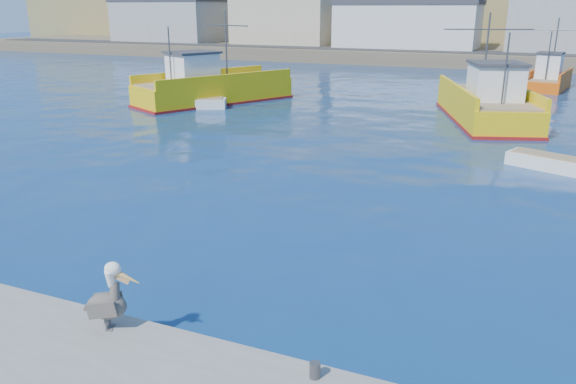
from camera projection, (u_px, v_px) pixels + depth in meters
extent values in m
plane|color=navy|center=(251.00, 288.00, 14.25)|extent=(260.00, 260.00, 0.00)
cylinder|color=#4C4C4C|center=(315.00, 370.00, 9.96)|extent=(0.20, 0.20, 0.30)
cube|color=brown|center=(487.00, 53.00, 76.88)|extent=(160.00, 30.00, 1.60)
cube|color=olive|center=(503.00, 12.00, 97.96)|extent=(180.00, 40.00, 14.00)
cube|color=#2D2D2D|center=(480.00, 52.00, 67.01)|extent=(150.00, 5.00, 0.10)
cube|color=gray|center=(170.00, 22.00, 89.23)|extent=(16.00, 10.00, 6.00)
cube|color=#333338|center=(169.00, 0.00, 88.19)|extent=(16.32, 10.20, 0.60)
cube|color=tan|center=(285.00, 19.00, 81.61)|extent=(14.00, 9.00, 7.00)
cube|color=silver|center=(409.00, 26.00, 75.13)|extent=(18.00, 11.00, 5.50)
cube|color=#333338|center=(410.00, 2.00, 74.18)|extent=(18.36, 11.22, 0.60)
cube|color=gray|center=(575.00, 24.00, 67.51)|extent=(15.00, 10.00, 6.50)
cube|color=#E4BA0D|center=(215.00, 92.00, 41.90)|extent=(8.83, 12.27, 1.53)
cube|color=#E4BA0D|center=(228.00, 79.00, 40.21)|extent=(5.43, 10.39, 0.70)
cube|color=#E4BA0D|center=(201.00, 75.00, 42.89)|extent=(5.43, 10.39, 0.70)
cube|color=maroon|center=(215.00, 101.00, 42.13)|extent=(9.01, 12.52, 0.25)
cube|color=#8C7251|center=(214.00, 81.00, 41.65)|extent=(8.34, 11.71, 0.10)
cube|color=white|center=(193.00, 68.00, 40.24)|extent=(3.78, 3.87, 2.00)
cube|color=#333338|center=(192.00, 52.00, 39.90)|extent=(4.12, 4.27, 0.15)
cylinder|color=#4C4C4C|center=(226.00, 46.00, 41.60)|extent=(0.16, 0.16, 5.00)
cylinder|color=#4C4C4C|center=(170.00, 57.00, 38.88)|extent=(0.13, 0.13, 4.00)
cylinder|color=#4C4C4C|center=(225.00, 25.00, 41.13)|extent=(4.93, 2.56, 0.08)
cube|color=#E4BA0D|center=(485.00, 108.00, 35.25)|extent=(7.27, 11.99, 1.47)
cube|color=#E4BA0D|center=(517.00, 91.00, 34.76)|extent=(3.71, 10.62, 0.70)
cube|color=#E4BA0D|center=(457.00, 91.00, 35.05)|extent=(3.71, 10.62, 0.70)
cube|color=maroon|center=(484.00, 119.00, 35.46)|extent=(7.42, 12.23, 0.25)
cube|color=#8C7251|center=(486.00, 96.00, 35.00)|extent=(6.84, 11.46, 0.10)
cube|color=white|center=(495.00, 82.00, 33.06)|extent=(3.49, 3.55, 2.00)
cube|color=#333338|center=(498.00, 63.00, 32.72)|extent=(3.78, 3.93, 0.15)
cylinder|color=#4C4C4C|center=(486.00, 54.00, 35.30)|extent=(0.15, 0.15, 5.00)
cylinder|color=#4C4C4C|center=(505.00, 70.00, 31.17)|extent=(0.13, 0.13, 4.00)
cylinder|color=#4C4C4C|center=(489.00, 29.00, 34.84)|extent=(5.23, 1.80, 0.08)
cube|color=#E6530A|center=(549.00, 84.00, 48.73)|extent=(3.86, 7.52, 0.93)
cube|color=#E6530A|center=(566.00, 75.00, 47.82)|extent=(1.35, 6.95, 0.70)
cube|color=#E6530A|center=(534.00, 73.00, 49.12)|extent=(1.35, 6.95, 0.70)
cube|color=#8C7251|center=(549.00, 78.00, 48.57)|extent=(3.60, 7.20, 0.10)
cube|color=white|center=(549.00, 66.00, 47.38)|extent=(2.16, 2.09, 2.00)
cube|color=#333338|center=(551.00, 53.00, 47.03)|extent=(2.33, 2.32, 0.15)
cylinder|color=#4C4C4C|center=(555.00, 48.00, 48.37)|extent=(0.14, 0.14, 5.00)
cylinder|color=#4C4C4C|center=(548.00, 56.00, 46.24)|extent=(0.12, 0.12, 4.00)
cylinder|color=#4C4C4C|center=(558.00, 30.00, 47.90)|extent=(3.72, 0.72, 0.08)
cube|color=silver|center=(197.00, 105.00, 39.55)|extent=(4.29, 2.99, 0.81)
cube|color=#8C7251|center=(196.00, 98.00, 39.41)|extent=(3.79, 2.54, 0.08)
cube|color=silver|center=(550.00, 164.00, 24.64)|extent=(3.78, 2.52, 0.72)
cube|color=#8C7251|center=(551.00, 156.00, 24.52)|extent=(3.35, 2.13, 0.07)
cylinder|color=#595451|center=(106.00, 324.00, 11.42)|extent=(0.08, 0.08, 0.28)
cube|color=#595451|center=(109.00, 330.00, 11.46)|extent=(0.17, 0.16, 0.02)
cylinder|color=#595451|center=(109.00, 320.00, 11.59)|extent=(0.08, 0.08, 0.28)
cube|color=#595451|center=(112.00, 325.00, 11.63)|extent=(0.17, 0.16, 0.02)
ellipsoid|color=#38332D|center=(107.00, 306.00, 11.39)|extent=(0.94, 0.74, 0.56)
cube|color=#38332D|center=(102.00, 310.00, 11.17)|extent=(0.61, 0.28, 0.41)
cube|color=#38332D|center=(109.00, 300.00, 11.58)|extent=(0.61, 0.28, 0.41)
cube|color=#38332D|center=(90.00, 308.00, 11.42)|extent=(0.26, 0.22, 0.12)
cylinder|color=#38332D|center=(115.00, 293.00, 11.28)|extent=(0.28, 0.34, 0.44)
cylinder|color=white|center=(111.00, 278.00, 11.18)|extent=(0.27, 0.33, 0.42)
ellipsoid|color=white|center=(113.00, 269.00, 11.11)|extent=(0.40, 0.36, 0.28)
cone|color=gold|center=(126.00, 277.00, 11.16)|extent=(0.57, 0.33, 0.39)
cube|color=tan|center=(121.00, 279.00, 11.18)|extent=(0.34, 0.17, 0.25)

